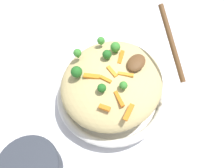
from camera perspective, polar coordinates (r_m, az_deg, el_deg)
ground_plane at (r=0.62m, az=-0.00°, el=-3.93°), size 2.40×2.40×0.00m
serving_bowl at (r=0.60m, az=-0.00°, el=-2.82°), size 0.30×0.30×0.05m
pasta_mound at (r=0.54m, az=-0.00°, el=0.40°), size 0.27×0.25×0.10m
carrot_piece_0 at (r=0.49m, az=-1.30°, el=1.00°), size 0.01×0.03×0.01m
carrot_piece_1 at (r=0.50m, az=3.63°, el=2.54°), size 0.02×0.04×0.01m
carrot_piece_2 at (r=0.47m, az=1.89°, el=-3.95°), size 0.03×0.04×0.01m
carrot_piece_3 at (r=0.50m, az=-0.59°, el=3.35°), size 0.02×0.03×0.01m
carrot_piece_4 at (r=0.46m, az=-1.96°, el=-6.27°), size 0.02×0.03×0.01m
carrot_piece_5 at (r=0.53m, az=2.36°, el=7.02°), size 0.04×0.02×0.01m
carrot_piece_6 at (r=0.50m, az=-5.37°, el=2.07°), size 0.03×0.04×0.01m
carrot_piece_7 at (r=0.46m, az=4.43°, el=-7.42°), size 0.04×0.02×0.01m
broccoli_floret_0 at (r=0.47m, az=-2.72°, el=-1.08°), size 0.02×0.02×0.02m
broccoli_floret_1 at (r=0.56m, az=-2.93°, el=11.33°), size 0.02×0.02×0.02m
broccoli_floret_2 at (r=0.47m, az=3.03°, el=-0.37°), size 0.02×0.02×0.02m
broccoli_floret_3 at (r=0.50m, az=-9.33°, el=3.16°), size 0.03×0.03×0.03m
broccoli_floret_4 at (r=0.54m, az=0.89°, el=9.69°), size 0.02×0.02×0.03m
broccoli_floret_5 at (r=0.53m, az=-9.11°, el=8.08°), size 0.02×0.02×0.03m
broccoli_floret_6 at (r=0.52m, az=-1.33°, el=7.77°), size 0.02×0.02×0.03m
serving_spoon at (r=0.52m, az=9.98°, el=7.51°), size 0.15×0.14×0.10m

